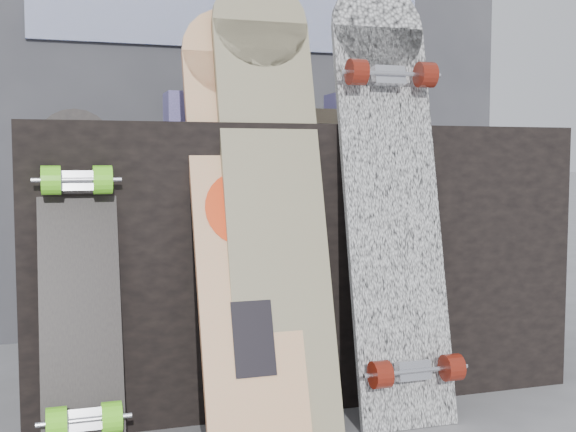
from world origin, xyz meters
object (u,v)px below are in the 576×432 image
object	(u,v)px
longboard_cascadia	(392,187)
vendor_table	(292,256)
longboard_geisha	(242,203)
longboard_celtic	(273,182)
skateboard_dark	(79,276)

from	to	relation	value
longboard_cascadia	vendor_table	bearing A→B (deg)	114.39
longboard_geisha	longboard_celtic	distance (m)	0.10
vendor_table	longboard_cascadia	size ratio (longest dim) A/B	1.32
longboard_geisha	longboard_celtic	size ratio (longest dim) A/B	0.92
vendor_table	longboard_geisha	xyz separation A→B (m)	(-0.24, -0.33, 0.19)
longboard_celtic	skateboard_dark	world-z (taller)	longboard_celtic
longboard_geisha	longboard_celtic	xyz separation A→B (m)	(0.09, 0.00, 0.05)
longboard_cascadia	skateboard_dark	distance (m)	0.85
longboard_celtic	longboard_cascadia	world-z (taller)	longboard_celtic
vendor_table	longboard_celtic	world-z (taller)	longboard_celtic
skateboard_dark	longboard_geisha	bearing A→B (deg)	5.33
longboard_geisha	skateboard_dark	bearing A→B (deg)	-174.67
longboard_celtic	skateboard_dark	distance (m)	0.54
vendor_table	skateboard_dark	xyz separation A→B (m)	(-0.65, -0.37, 0.03)
longboard_geisha	skateboard_dark	distance (m)	0.44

